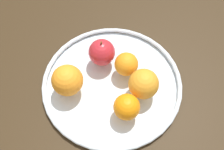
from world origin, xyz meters
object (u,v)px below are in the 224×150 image
at_px(orange_center, 127,107).
at_px(orange_back_right, 67,80).
at_px(fruit_bowl, 112,82).
at_px(orange_back_left, 143,84).
at_px(apple, 102,52).
at_px(orange_front_left, 126,64).

bearing_deg(orange_center, orange_back_right, -65.57).
xyz_separation_m(fruit_bowl, orange_back_left, (-0.04, 0.07, 0.05)).
distance_m(fruit_bowl, orange_center, 0.10).
height_order(orange_back_right, orange_back_left, orange_back_right).
bearing_deg(apple, orange_back_right, 6.14).
xyz_separation_m(orange_front_left, orange_back_left, (0.01, 0.07, 0.01)).
bearing_deg(orange_back_left, orange_back_right, -43.27).
bearing_deg(fruit_bowl, orange_center, 70.76).
bearing_deg(orange_back_left, orange_front_left, -97.83).
xyz_separation_m(orange_front_left, orange_center, (0.08, 0.09, 0.00)).
bearing_deg(orange_front_left, fruit_bowl, -0.48).
distance_m(orange_front_left, orange_center, 0.12).
bearing_deg(orange_back_right, fruit_bowl, 150.45).
height_order(apple, orange_back_left, apple).
xyz_separation_m(apple, orange_center, (0.05, 0.16, -0.00)).
bearing_deg(fruit_bowl, orange_front_left, 179.52).
bearing_deg(orange_front_left, apple, -68.87).
bearing_deg(orange_front_left, orange_center, 48.10).
distance_m(fruit_bowl, orange_back_left, 0.10).
bearing_deg(orange_back_right, apple, -173.86).
bearing_deg(orange_center, apple, -108.83).
relative_size(orange_front_left, orange_back_left, 0.82).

